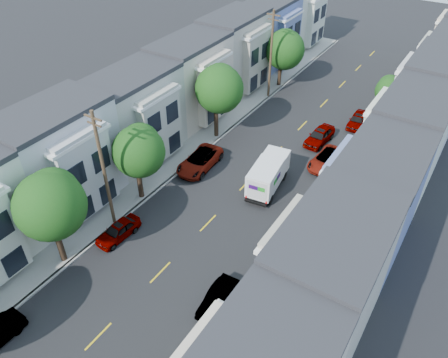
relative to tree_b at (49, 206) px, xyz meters
name	(u,v)px	position (x,y,z in m)	size (l,w,h in m)	color
ground	(160,272)	(6.30, 2.86, -5.42)	(160.00, 160.00, 0.00)	black
road_slab	(262,167)	(6.30, 17.86, -5.41)	(12.00, 70.00, 0.02)	black
curb_left	(209,147)	(0.25, 17.86, -5.34)	(0.30, 70.00, 0.15)	gray
curb_right	(323,189)	(12.35, 17.86, -5.34)	(0.30, 70.00, 0.15)	gray
sidewalk_left	(198,143)	(-1.05, 17.86, -5.34)	(2.60, 70.00, 0.15)	gray
sidewalk_right	(337,194)	(13.65, 17.86, -5.34)	(2.60, 70.00, 0.15)	gray
centerline	(262,167)	(6.30, 17.86, -5.42)	(0.12, 70.00, 0.01)	gold
townhouse_row_left	(169,133)	(-4.85, 17.86, -5.42)	(5.00, 70.00, 8.50)	slate
townhouse_row_right	(380,210)	(17.45, 17.86, -5.42)	(5.00, 70.00, 8.50)	slate
tree_b	(49,206)	(0.00, 0.00, 0.00)	(4.70, 4.70, 7.79)	black
tree_c	(138,152)	(0.00, 8.46, -0.59)	(4.21, 4.21, 6.96)	black
tree_d	(218,89)	(0.00, 20.06, 0.01)	(4.70, 4.70, 7.80)	black
tree_e	(284,50)	(0.00, 34.22, -0.73)	(4.70, 4.70, 7.05)	black
tree_far_r	(389,91)	(13.20, 32.06, -1.70)	(3.00, 3.00, 5.27)	black
utility_pole_near	(104,171)	(0.00, 4.86, -0.27)	(1.60, 0.26, 10.00)	#42301E
utility_pole_far	(271,55)	(0.00, 30.86, -0.27)	(1.60, 0.26, 10.00)	#42301E
fedex_truck	(268,174)	(8.12, 15.46, -3.92)	(2.16, 5.60, 2.69)	silver
lead_sedan	(319,136)	(9.05, 24.73, -4.67)	(1.77, 4.61, 1.50)	black
parked_left_c	(118,231)	(1.40, 3.90, -4.77)	(1.52, 3.97, 1.29)	#ABABAB
parked_left_d	(200,161)	(1.40, 14.69, -4.67)	(2.46, 5.34, 1.48)	#560A20
parked_right_b	(218,298)	(11.20, 2.82, -4.80)	(1.30, 3.68, 1.23)	white
parked_right_c	(327,160)	(11.20, 21.34, -4.76)	(2.19, 4.75, 1.32)	black
parked_right_d	(358,120)	(11.20, 30.02, -4.74)	(1.61, 4.20, 1.36)	black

